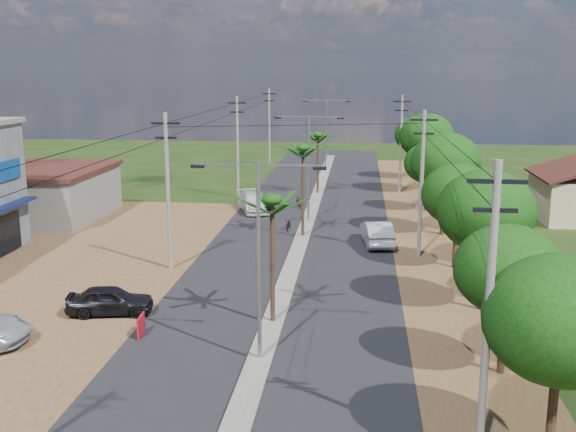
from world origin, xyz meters
name	(u,v)px	position (x,y,z in m)	size (l,w,h in m)	color
ground	(260,362)	(0.00, 0.00, 0.00)	(160.00, 160.00, 0.00)	black
road	(296,258)	(0.00, 15.00, 0.02)	(12.00, 110.00, 0.04)	black
median	(300,244)	(0.00, 18.00, 0.09)	(1.00, 90.00, 0.18)	#605E56
dirt_lot_west	(5,285)	(-15.00, 8.00, 0.02)	(18.00, 46.00, 0.04)	#4E2E1A
dirt_shoulder_east	(437,262)	(8.50, 15.00, 0.01)	(5.00, 90.00, 0.03)	#4E2E1A
low_shed	(36,193)	(-21.00, 24.00, 1.97)	(10.40, 10.40, 3.95)	#605E56
tree_east_a	(561,320)	(9.50, -6.00, 4.49)	(4.40, 4.40, 6.37)	black
tree_east_b	(508,270)	(9.30, 0.00, 4.11)	(4.00, 4.00, 5.83)	black
tree_east_c	(486,211)	(9.70, 7.00, 4.86)	(4.60, 4.60, 6.83)	black
tree_east_d	(458,194)	(9.40, 14.00, 4.34)	(4.20, 4.20, 6.13)	black
tree_east_e	(445,162)	(9.60, 22.00, 5.09)	(4.80, 4.80, 7.14)	black
tree_east_f	(427,163)	(9.20, 30.00, 3.89)	(3.80, 3.80, 5.52)	black
tree_east_g	(427,137)	(9.80, 38.00, 5.24)	(5.00, 5.00, 7.38)	black
tree_east_h	(416,135)	(9.50, 46.00, 4.64)	(4.40, 4.40, 6.52)	black
palm_median_near	(272,205)	(0.00, 4.00, 5.54)	(2.00, 2.00, 6.15)	black
palm_median_mid	(303,152)	(0.00, 20.00, 5.90)	(2.00, 2.00, 6.55)	black
palm_median_far	(318,137)	(0.00, 36.00, 5.26)	(2.00, 2.00, 5.85)	black
streetlight_near	(259,246)	(0.00, 0.00, 4.79)	(5.10, 0.18, 8.00)	gray
streetlight_mid	(309,159)	(0.00, 25.00, 4.79)	(5.10, 0.18, 8.00)	gray
streetlight_far	(326,129)	(0.00, 50.00, 4.79)	(5.10, 0.18, 8.00)	gray
utility_pole_w_b	(168,188)	(-7.00, 12.00, 4.76)	(1.60, 0.24, 9.00)	#605E56
utility_pole_w_c	(238,145)	(-7.00, 34.00, 4.76)	(1.60, 0.24, 9.00)	#605E56
utility_pole_w_d	(269,125)	(-7.00, 55.00, 4.76)	(1.60, 0.24, 9.00)	#605E56
utility_pole_e_a	(489,308)	(7.50, -6.00, 4.76)	(1.60, 0.24, 9.00)	#605E56
utility_pole_e_b	(422,181)	(7.50, 16.00, 4.76)	(1.60, 0.24, 9.00)	#605E56
utility_pole_e_c	(401,142)	(7.50, 38.00, 4.76)	(1.60, 0.24, 9.00)	#605E56
car_silver_mid	(377,233)	(5.00, 18.65, 0.80)	(1.69, 4.84, 1.60)	#A1A5A9
car_white_far	(254,203)	(-4.70, 28.18, 0.74)	(2.09, 5.13, 1.49)	beige
car_parked_dark	(110,301)	(-7.79, 4.43, 0.68)	(1.61, 4.01, 1.37)	black
moto_rider_west_a	(289,224)	(-1.20, 22.11, 0.43)	(0.57, 1.65, 0.87)	black
moto_rider_west_b	(298,203)	(-1.20, 29.73, 0.49)	(0.46, 1.61, 0.97)	black
roadside_sign	(141,326)	(-5.50, 2.00, 0.47)	(0.16, 1.14, 0.95)	maroon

